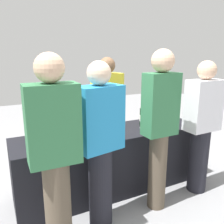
% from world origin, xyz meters
% --- Properties ---
extents(ground_plane, '(12.00, 12.00, 0.00)m').
position_xyz_m(ground_plane, '(0.00, 0.00, 0.00)').
color(ground_plane, gray).
extents(tasting_table, '(2.38, 0.64, 0.77)m').
position_xyz_m(tasting_table, '(0.00, 0.00, 0.39)').
color(tasting_table, black).
rests_on(tasting_table, ground_plane).
extents(wine_bottle_0, '(0.07, 0.07, 0.30)m').
position_xyz_m(wine_bottle_0, '(-0.96, 0.17, 0.88)').
color(wine_bottle_0, black).
rests_on(wine_bottle_0, tasting_table).
extents(wine_bottle_1, '(0.06, 0.06, 0.33)m').
position_xyz_m(wine_bottle_1, '(-0.81, 0.15, 0.90)').
color(wine_bottle_1, black).
rests_on(wine_bottle_1, tasting_table).
extents(wine_bottle_2, '(0.08, 0.08, 0.33)m').
position_xyz_m(wine_bottle_2, '(-0.65, 0.10, 0.89)').
color(wine_bottle_2, black).
rests_on(wine_bottle_2, tasting_table).
extents(wine_bottle_3, '(0.07, 0.07, 0.31)m').
position_xyz_m(wine_bottle_3, '(-0.49, 0.15, 0.88)').
color(wine_bottle_3, black).
rests_on(wine_bottle_3, tasting_table).
extents(wine_bottle_4, '(0.07, 0.07, 0.34)m').
position_xyz_m(wine_bottle_4, '(-0.21, 0.06, 0.90)').
color(wine_bottle_4, black).
rests_on(wine_bottle_4, tasting_table).
extents(wine_bottle_5, '(0.07, 0.07, 0.30)m').
position_xyz_m(wine_bottle_5, '(0.10, 0.14, 0.88)').
color(wine_bottle_5, black).
rests_on(wine_bottle_5, tasting_table).
extents(wine_bottle_6, '(0.08, 0.08, 0.32)m').
position_xyz_m(wine_bottle_6, '(0.49, 0.06, 0.89)').
color(wine_bottle_6, black).
rests_on(wine_bottle_6, tasting_table).
extents(wine_bottle_7, '(0.07, 0.07, 0.32)m').
position_xyz_m(wine_bottle_7, '(0.87, 0.15, 0.89)').
color(wine_bottle_7, black).
rests_on(wine_bottle_7, tasting_table).
extents(wine_glass_0, '(0.07, 0.07, 0.14)m').
position_xyz_m(wine_glass_0, '(-0.33, -0.15, 0.87)').
color(wine_glass_0, silver).
rests_on(wine_glass_0, tasting_table).
extents(wine_glass_1, '(0.07, 0.07, 0.15)m').
position_xyz_m(wine_glass_1, '(-0.14, -0.06, 0.88)').
color(wine_glass_1, silver).
rests_on(wine_glass_1, tasting_table).
extents(wine_glass_2, '(0.07, 0.07, 0.14)m').
position_xyz_m(wine_glass_2, '(0.41, -0.05, 0.87)').
color(wine_glass_2, silver).
rests_on(wine_glass_2, tasting_table).
extents(wine_glass_3, '(0.07, 0.07, 0.14)m').
position_xyz_m(wine_glass_3, '(0.82, -0.14, 0.87)').
color(wine_glass_3, silver).
rests_on(wine_glass_3, tasting_table).
extents(ice_bucket, '(0.19, 0.19, 0.20)m').
position_xyz_m(ice_bucket, '(-0.91, 0.02, 0.87)').
color(ice_bucket, silver).
rests_on(ice_bucket, tasting_table).
extents(server_pouring, '(0.44, 0.28, 1.67)m').
position_xyz_m(server_pouring, '(0.18, 0.51, 0.90)').
color(server_pouring, '#3F3351').
rests_on(server_pouring, ground_plane).
extents(guest_0, '(0.42, 0.24, 1.73)m').
position_xyz_m(guest_0, '(-0.87, -0.70, 0.94)').
color(guest_0, brown).
rests_on(guest_0, ground_plane).
extents(guest_1, '(0.47, 0.31, 1.66)m').
position_xyz_m(guest_1, '(-0.40, -0.54, 0.89)').
color(guest_1, black).
rests_on(guest_1, ground_plane).
extents(guest_2, '(0.37, 0.24, 1.76)m').
position_xyz_m(guest_2, '(0.28, -0.57, 0.98)').
color(guest_2, brown).
rests_on(guest_2, ground_plane).
extents(guest_3, '(0.43, 0.24, 1.64)m').
position_xyz_m(guest_3, '(0.95, -0.52, 0.88)').
color(guest_3, black).
rests_on(guest_3, ground_plane).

